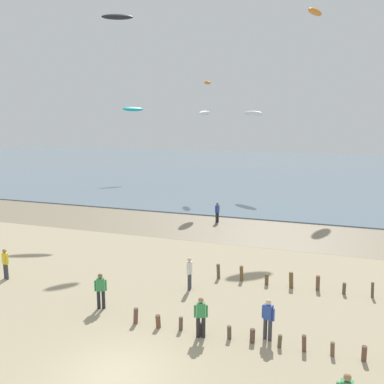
{
  "coord_description": "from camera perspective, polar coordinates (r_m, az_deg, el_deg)",
  "views": [
    {
      "loc": [
        6.85,
        -11.65,
        8.84
      ],
      "look_at": [
        -0.84,
        10.75,
        4.6
      ],
      "focal_mm": 39.54,
      "sensor_mm": 36.0,
      "label": 1
    }
  ],
  "objects": [
    {
      "name": "wet_sand_strip",
      "position": [
        33.54,
        6.52,
        -5.19
      ],
      "size": [
        120.0,
        7.84,
        0.01
      ],
      "primitive_type": "cube",
      "color": "#84755B",
      "rests_on": "ground"
    },
    {
      "name": "person_by_waterline",
      "position": [
        20.54,
        -12.22,
        -12.77
      ],
      "size": [
        0.52,
        0.36,
        1.71
      ],
      "color": "#232328",
      "rests_on": "ground"
    },
    {
      "name": "kite_aloft_12",
      "position": [
        44.2,
        -10.05,
        22.24
      ],
      "size": [
        3.19,
        2.18,
        0.88
      ],
      "primitive_type": "ellipsoid",
      "rotation": [
        0.48,
        0.0,
        0.41
      ],
      "color": "black"
    },
    {
      "name": "kite_aloft_5",
      "position": [
        49.21,
        8.25,
        10.46
      ],
      "size": [
        3.12,
        2.82,
        0.75
      ],
      "primitive_type": "ellipsoid",
      "rotation": [
        -0.27,
        0.0,
        5.6
      ],
      "color": "white"
    },
    {
      "name": "person_mid_beach",
      "position": [
        25.64,
        -23.88,
        -8.75
      ],
      "size": [
        0.53,
        0.35,
        1.71
      ],
      "color": "#383842",
      "rests_on": "ground"
    },
    {
      "name": "kite_aloft_1",
      "position": [
        41.88,
        1.67,
        10.58
      ],
      "size": [
        1.0,
        2.76,
        0.61
      ],
      "primitive_type": "ellipsoid",
      "rotation": [
        -0.21,
        0.0,
        1.55
      ],
      "color": "white"
    },
    {
      "name": "kite_aloft_10",
      "position": [
        51.43,
        2.09,
        14.52
      ],
      "size": [
        1.69,
        2.23,
        0.53
      ],
      "primitive_type": "ellipsoid",
      "rotation": [
        0.3,
        0.0,
        2.08
      ],
      "color": "orange"
    },
    {
      "name": "person_far_down_beach",
      "position": [
        17.83,
        10.21,
        -16.39
      ],
      "size": [
        0.54,
        0.33,
        1.71
      ],
      "color": "#383842",
      "rests_on": "ground"
    },
    {
      "name": "sea",
      "position": [
        71.42,
        13.32,
        2.81
      ],
      "size": [
        160.0,
        70.0,
        0.1
      ],
      "primitive_type": "cube",
      "color": "slate",
      "rests_on": "ground"
    },
    {
      "name": "person_left_flank",
      "position": [
        35.72,
        3.42,
        -2.68
      ],
      "size": [
        0.32,
        0.55,
        1.71
      ],
      "color": "#232328",
      "rests_on": "ground"
    },
    {
      "name": "kite_aloft_9",
      "position": [
        52.75,
        16.26,
        22.29
      ],
      "size": [
        2.02,
        3.7,
        0.71
      ],
      "primitive_type": "ellipsoid",
      "rotation": [
        -0.13,
        0.0,
        4.46
      ],
      "color": "orange"
    },
    {
      "name": "groyne_near",
      "position": [
        17.58,
        15.21,
        -19.32
      ],
      "size": [
        14.44,
        0.37,
        0.69
      ],
      "color": "brown",
      "rests_on": "ground"
    },
    {
      "name": "ground_plane",
      "position": [
        16.15,
        -10.47,
        -23.22
      ],
      "size": [
        160.0,
        160.0,
        0.0
      ],
      "primitive_type": "plane",
      "color": "tan"
    },
    {
      "name": "kite_aloft_8",
      "position": [
        61.32,
        -7.96,
        11.02
      ],
      "size": [
        2.92,
        3.07,
        0.88
      ],
      "primitive_type": "ellipsoid",
      "rotation": [
        0.44,
        0.0,
        0.84
      ],
      "color": "#19B2B7"
    },
    {
      "name": "person_nearest_camera",
      "position": [
        17.74,
        1.2,
        -16.38
      ],
      "size": [
        0.54,
        0.33,
        1.71
      ],
      "color": "#232328",
      "rests_on": "ground"
    },
    {
      "name": "person_trailing_behind",
      "position": [
        22.17,
        -0.33,
        -10.78
      ],
      "size": [
        0.27,
        0.56,
        1.71
      ],
      "color": "#383842",
      "rests_on": "ground"
    }
  ]
}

